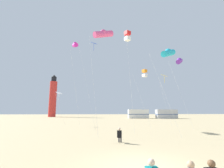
# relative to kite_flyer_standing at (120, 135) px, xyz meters

# --- Properties ---
(kite_flyer_standing) EXTENTS (0.42, 0.55, 1.16)m
(kite_flyer_standing) POSITION_rel_kite_flyer_standing_xyz_m (0.00, 0.00, 0.00)
(kite_flyer_standing) COLOR black
(kite_flyer_standing) RESTS_ON ground
(kite_tube_magenta) EXTENTS (2.04, 2.63, 14.20)m
(kite_tube_magenta) POSITION_rel_kite_flyer_standing_xyz_m (-5.84, 13.26, 12.88)
(kite_tube_magenta) COLOR silver
(kite_tube_magenta) RESTS_ON ground
(kite_diamond_white) EXTENTS (2.02, 2.02, 5.70)m
(kite_diamond_white) POSITION_rel_kite_flyer_standing_xyz_m (-8.64, 15.51, 4.70)
(kite_diamond_white) COLOR silver
(kite_diamond_white) RESTS_ON ground
(kite_box_orange) EXTENTS (2.39, 2.39, 8.74)m
(kite_box_orange) POSITION_rel_kite_flyer_standing_xyz_m (5.32, 10.76, 7.54)
(kite_box_orange) COLOR silver
(kite_box_orange) RESTS_ON ground
(kite_diamond_blue) EXTENTS (2.90, 2.90, 12.77)m
(kite_diamond_blue) POSITION_rel_kite_flyer_standing_xyz_m (-2.64, 10.05, 11.31)
(kite_diamond_blue) COLOR silver
(kite_diamond_blue) RESTS_ON ground
(kite_diamond_gold) EXTENTS (1.82, 1.82, 8.25)m
(kite_diamond_gold) POSITION_rel_kite_flyer_standing_xyz_m (8.75, 11.56, 7.13)
(kite_diamond_gold) COLOR silver
(kite_diamond_gold) RESTS_ON ground
(kite_tube_rainbow) EXTENTS (2.87, 2.57, 11.69)m
(kite_tube_rainbow) POSITION_rel_kite_flyer_standing_xyz_m (-1.26, 3.94, 10.37)
(kite_tube_rainbow) COLOR silver
(kite_tube_rainbow) RESTS_ON ground
(kite_tube_cyan) EXTENTS (3.38, 3.26, 9.69)m
(kite_tube_cyan) POSITION_rel_kite_flyer_standing_xyz_m (6.18, 4.00, 8.37)
(kite_tube_cyan) COLOR silver
(kite_tube_cyan) RESTS_ON ground
(kite_box_scarlet) EXTENTS (0.98, 0.98, 11.86)m
(kite_box_scarlet) POSITION_rel_kite_flyer_standing_xyz_m (1.66, 4.88, 10.65)
(kite_box_scarlet) COLOR silver
(kite_box_scarlet) RESTS_ON ground
(kite_tube_violet) EXTENTS (2.96, 3.16, 10.62)m
(kite_tube_violet) POSITION_rel_kite_flyer_standing_xyz_m (10.47, 9.68, 9.30)
(kite_tube_violet) COLOR silver
(kite_tube_violet) RESTS_ON ground
(lighthouse_distant) EXTENTS (2.80, 2.80, 16.80)m
(lighthouse_distant) POSITION_rel_kite_flyer_standing_xyz_m (-20.11, 52.41, 7.22)
(lighthouse_distant) COLOR red
(lighthouse_distant) RESTS_ON ground
(rv_van_white) EXTENTS (6.46, 2.41, 2.80)m
(rv_van_white) POSITION_rel_kite_flyer_standing_xyz_m (10.92, 38.59, 0.78)
(rv_van_white) COLOR white
(rv_van_white) RESTS_ON ground
(rv_van_silver) EXTENTS (6.47, 2.43, 2.80)m
(rv_van_silver) POSITION_rel_kite_flyer_standing_xyz_m (19.46, 36.71, 0.78)
(rv_van_silver) COLOR #B7BABF
(rv_van_silver) RESTS_ON ground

